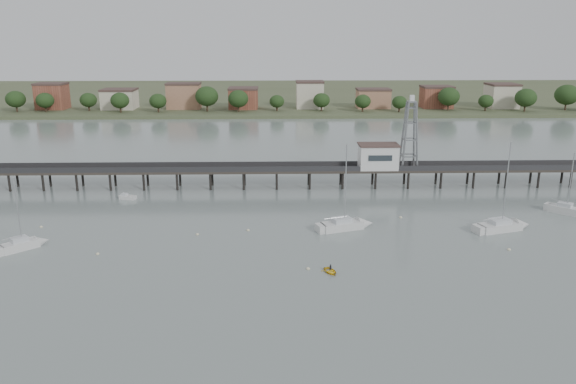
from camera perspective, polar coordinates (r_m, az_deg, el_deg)
name	(u,v)px	position (r m, az deg, el deg)	size (l,w,h in m)	color
ground_plane	(248,330)	(64.28, -4.11, -13.77)	(500.00, 500.00, 0.00)	slate
pier	(260,170)	(119.20, -2.84, 2.24)	(150.00, 5.00, 5.50)	#2D2823
pier_building	(378,156)	(120.52, 9.14, 3.61)	(8.40, 5.40, 5.30)	silver
lattice_tower	(410,135)	(121.04, 12.27, 5.64)	(3.20, 3.20, 15.50)	slate
sailboat_e	(570,211)	(114.13, 26.76, -1.73)	(6.57, 6.50, 11.93)	silver
sailboat_c	(351,225)	(95.32, 6.37, -3.32)	(9.74, 5.59, 15.34)	silver
sailboat_d	(508,226)	(101.12, 21.43, -3.22)	(10.12, 5.56, 15.91)	silver
sailboat_a	(27,244)	(95.04, -25.00, -4.81)	(6.52, 6.43, 11.83)	silver
white_tender	(127,197)	(115.85, -16.01, -0.51)	(3.52, 2.28, 1.27)	silver
yellow_dinghy	(330,272)	(78.20, 4.33, -8.15)	(2.00, 0.58, 2.80)	yellow
dinghy_occupant	(330,272)	(78.20, 4.33, -8.15)	(0.35, 0.97, 0.23)	black
mooring_buoys	(257,239)	(90.08, -3.22, -4.77)	(75.85, 22.88, 0.39)	beige
far_shore	(269,95)	(297.04, -1.92, 9.83)	(500.00, 170.00, 10.40)	#475133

